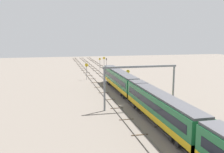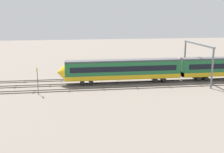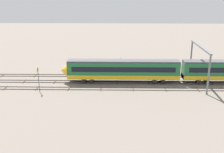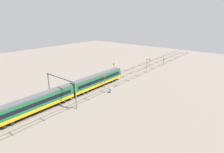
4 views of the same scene
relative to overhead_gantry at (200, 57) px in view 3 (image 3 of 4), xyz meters
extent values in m
plane|color=slate|center=(17.45, -0.10, -5.90)|extent=(200.65, 200.65, 0.00)
cube|color=#59544C|center=(17.45, -5.12, -5.82)|extent=(184.65, 0.07, 0.16)
cube|color=#59544C|center=(17.45, -3.69, -5.82)|extent=(184.65, 0.07, 0.16)
cube|color=#473828|center=(-1.78, -4.41, -5.86)|extent=(0.24, 2.40, 0.08)
cube|color=#473828|center=(5.91, -4.41, -5.86)|extent=(0.24, 2.40, 0.08)
cube|color=#473828|center=(13.60, -4.41, -5.86)|extent=(0.24, 2.40, 0.08)
cube|color=#473828|center=(21.30, -4.41, -5.86)|extent=(0.24, 2.40, 0.08)
cube|color=#473828|center=(28.99, -4.41, -5.86)|extent=(0.24, 2.40, 0.08)
cube|color=#473828|center=(36.68, -4.41, -5.86)|extent=(0.24, 2.40, 0.08)
cube|color=#473828|center=(44.38, -4.41, -5.86)|extent=(0.24, 2.40, 0.08)
cube|color=#59544C|center=(17.45, -0.82, -5.82)|extent=(184.65, 0.07, 0.16)
cube|color=#59544C|center=(17.45, 0.61, -5.82)|extent=(184.65, 0.07, 0.16)
cube|color=#473828|center=(-3.07, -0.10, -5.86)|extent=(0.24, 2.40, 0.08)
cube|color=#473828|center=(3.77, -0.10, -5.86)|extent=(0.24, 2.40, 0.08)
cube|color=#473828|center=(10.61, -0.10, -5.86)|extent=(0.24, 2.40, 0.08)
cube|color=#473828|center=(17.45, -0.10, -5.86)|extent=(0.24, 2.40, 0.08)
cube|color=#473828|center=(24.29, -0.10, -5.86)|extent=(0.24, 2.40, 0.08)
cube|color=#473828|center=(31.13, -0.10, -5.86)|extent=(0.24, 2.40, 0.08)
cube|color=#473828|center=(37.97, -0.10, -5.86)|extent=(0.24, 2.40, 0.08)
cube|color=#59544C|center=(17.45, 3.48, -5.82)|extent=(184.65, 0.07, 0.16)
cube|color=#59544C|center=(17.45, 4.92, -5.82)|extent=(184.65, 0.07, 0.16)
cube|color=#473828|center=(0.96, 4.20, -5.86)|extent=(0.24, 2.40, 0.08)
cube|color=#473828|center=(7.56, 4.20, -5.86)|extent=(0.24, 2.40, 0.08)
cube|color=#473828|center=(14.15, 4.20, -5.86)|extent=(0.24, 2.40, 0.08)
cube|color=#473828|center=(20.75, 4.20, -5.86)|extent=(0.24, 2.40, 0.08)
cube|color=#473828|center=(27.34, 4.20, -5.86)|extent=(0.24, 2.40, 0.08)
cube|color=#473828|center=(33.94, 4.20, -5.86)|extent=(0.24, 2.40, 0.08)
cube|color=#473828|center=(40.53, 4.20, -5.86)|extent=(0.24, 2.40, 0.08)
cube|color=#1E6638|center=(16.13, -0.10, -3.04)|extent=(24.00, 2.90, 3.60)
cube|color=gold|center=(16.13, -0.10, -4.39)|extent=(24.00, 2.94, 0.90)
cube|color=#4C4C51|center=(16.13, -0.10, -1.09)|extent=(24.00, 2.50, 0.30)
cube|color=black|center=(16.13, -1.56, -2.60)|extent=(22.00, 0.04, 1.10)
cube|color=black|center=(16.13, 1.36, -2.60)|extent=(22.00, 0.04, 1.10)
cylinder|color=black|center=(7.55, -0.10, -5.29)|extent=(0.90, 2.70, 0.90)
cylinder|color=black|center=(9.35, -0.10, -5.29)|extent=(0.90, 2.70, 0.90)
cylinder|color=black|center=(22.91, -0.10, -5.29)|extent=(0.90, 2.70, 0.90)
cylinder|color=black|center=(24.71, -0.10, -5.29)|extent=(0.90, 2.70, 0.90)
cylinder|color=black|center=(-1.89, -0.10, -5.29)|extent=(0.90, 2.70, 0.90)
cylinder|color=black|center=(-0.09, -0.10, -5.29)|extent=(0.90, 2.70, 0.90)
cone|color=gold|center=(28.93, -0.10, -3.22)|extent=(1.60, 3.24, 3.24)
cylinder|color=slate|center=(0.00, -6.76, -2.01)|extent=(0.36, 0.36, 7.77)
cylinder|color=slate|center=(0.00, 6.76, -2.01)|extent=(0.36, 0.36, 7.77)
cube|color=slate|center=(0.00, 0.00, 2.05)|extent=(0.40, 14.13, 0.35)
cylinder|color=#4C4C51|center=(16.83, -2.60, -3.42)|extent=(0.12, 0.12, 4.96)
cylinder|color=yellow|center=(16.87, -2.60, -1.35)|extent=(0.05, 0.92, 0.92)
cube|color=black|center=(16.90, -2.60, -1.35)|extent=(0.02, 0.42, 0.12)
cylinder|color=#4C4C51|center=(32.92, 5.91, -3.39)|extent=(0.12, 0.12, 5.02)
cylinder|color=yellow|center=(32.96, 5.91, -1.34)|extent=(0.05, 1.03, 1.03)
cube|color=black|center=(32.99, 5.91, -1.34)|extent=(0.02, 0.46, 0.12)
cube|color=gray|center=(15.25, -7.11, -5.05)|extent=(1.27, 0.68, 1.69)
cube|color=#333333|center=(15.89, -7.11, -4.80)|extent=(0.02, 0.48, 0.24)
camera|label=1|loc=(-43.55, 15.26, 7.82)|focal=40.31mm
camera|label=2|loc=(27.13, 57.79, 8.66)|focal=46.33mm
camera|label=3|loc=(17.37, 57.77, 14.26)|focal=44.84mm
camera|label=4|loc=(-28.97, -43.60, 19.11)|focal=28.47mm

